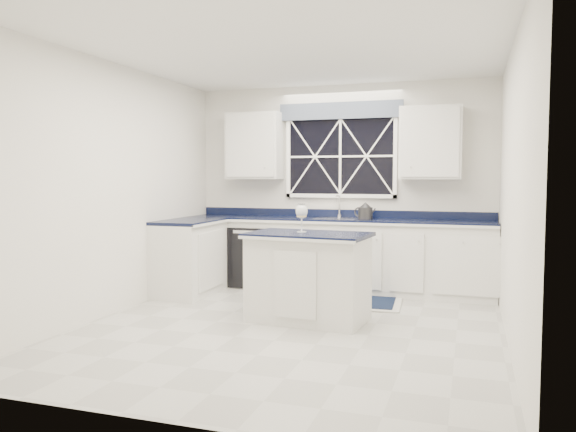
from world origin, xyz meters
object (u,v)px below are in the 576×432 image
(wine_glass, at_px, (302,212))
(faucet, at_px, (339,206))
(island, at_px, (308,277))
(dishwasher, at_px, (257,255))
(kettle, at_px, (365,211))
(soap_bottle, at_px, (365,212))

(wine_glass, bearing_deg, faucet, 90.17)
(island, height_order, wine_glass, wine_glass)
(island, bearing_deg, wine_glass, 158.00)
(dishwasher, relative_size, wine_glass, 2.75)
(island, bearing_deg, dishwasher, 132.08)
(dishwasher, relative_size, faucet, 2.72)
(faucet, distance_m, kettle, 0.43)
(island, xyz_separation_m, wine_glass, (-0.09, 0.05, 0.66))
(dishwasher, xyz_separation_m, island, (1.19, -1.60, 0.05))
(dishwasher, xyz_separation_m, soap_bottle, (1.45, 0.22, 0.61))
(kettle, height_order, wine_glass, wine_glass)
(dishwasher, relative_size, soap_bottle, 5.00)
(soap_bottle, bearing_deg, dishwasher, -171.35)
(dishwasher, bearing_deg, island, -53.30)
(soap_bottle, bearing_deg, island, -97.91)
(kettle, bearing_deg, faucet, 171.37)
(wine_glass, bearing_deg, island, -27.38)
(faucet, relative_size, kettle, 1.01)
(island, distance_m, kettle, 1.74)
(dishwasher, xyz_separation_m, faucet, (1.10, 0.19, 0.69))
(faucet, height_order, kettle, faucet)
(dishwasher, bearing_deg, kettle, 0.41)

